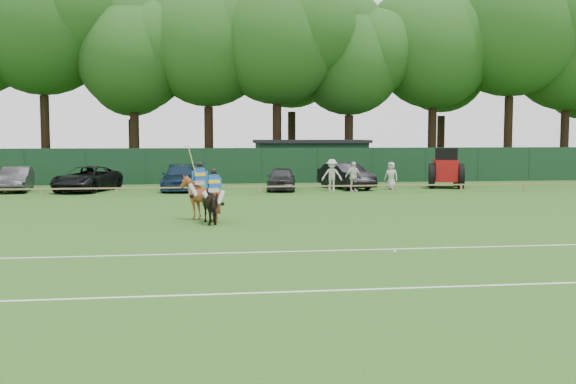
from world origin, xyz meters
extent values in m
plane|color=#1E4C14|center=(0.00, 0.00, 0.00)|extent=(160.00, 160.00, 0.00)
imported|color=black|center=(-2.00, 5.64, 0.76)|extent=(1.19, 1.94, 1.52)
imported|color=brown|center=(-2.51, 6.77, 0.89)|extent=(1.60, 1.76, 1.79)
imported|color=#2F2F32|center=(-13.33, 22.17, 0.74)|extent=(2.05, 4.64, 1.48)
imported|color=black|center=(-9.15, 21.70, 0.75)|extent=(4.10, 5.93, 1.50)
imported|color=#13253C|center=(-3.56, 21.65, 0.77)|extent=(2.38, 5.38, 1.54)
imported|color=#2F2F31|center=(2.57, 20.79, 0.72)|extent=(2.32, 4.41, 1.43)
imported|color=black|center=(6.81, 21.60, 0.81)|extent=(3.02, 5.23, 1.63)
imported|color=beige|center=(5.58, 20.01, 0.96)|extent=(1.36, 0.94, 1.93)
imported|color=silver|center=(6.68, 19.08, 0.90)|extent=(1.13, 0.70, 1.80)
imported|color=beige|center=(9.46, 20.55, 0.85)|extent=(1.00, 0.92, 1.71)
cube|color=silver|center=(-2.00, 5.64, 1.30)|extent=(0.41, 0.33, 0.18)
cube|color=#184FAF|center=(-2.00, 5.64, 1.62)|extent=(0.46, 0.38, 0.51)
cube|color=gold|center=(-2.00, 5.64, 1.60)|extent=(0.48, 0.37, 0.18)
sphere|color=black|center=(-2.00, 5.64, 1.99)|extent=(0.25, 0.25, 0.25)
cylinder|color=silver|center=(-1.73, 5.64, 1.00)|extent=(0.41, 0.40, 0.59)
cylinder|color=silver|center=(-2.24, 5.53, 1.00)|extent=(0.43, 0.31, 0.59)
cube|color=silver|center=(-2.51, 6.77, 1.51)|extent=(0.38, 0.29, 0.18)
cube|color=#184FAF|center=(-2.51, 6.77, 1.83)|extent=(0.43, 0.34, 0.51)
cube|color=gold|center=(-2.51, 6.77, 1.81)|extent=(0.46, 0.33, 0.18)
sphere|color=black|center=(-2.51, 6.77, 2.20)|extent=(0.25, 0.25, 0.25)
cylinder|color=silver|center=(-2.24, 6.75, 1.21)|extent=(0.42, 0.37, 0.59)
cylinder|color=silver|center=(-2.76, 6.70, 1.21)|extent=(0.42, 0.32, 0.59)
cylinder|color=tan|center=(-2.81, 6.79, 2.38)|extent=(0.33, 0.55, 1.17)
sphere|color=silver|center=(2.94, -1.66, 0.04)|extent=(0.09, 0.09, 0.09)
cube|color=silver|center=(0.00, -6.00, 0.01)|extent=(60.00, 0.10, 0.01)
cube|color=silver|center=(0.00, -1.00, 0.01)|extent=(60.00, 0.10, 0.01)
cube|color=#997F5B|center=(0.00, 18.00, 0.45)|extent=(62.00, 0.08, 0.08)
cube|color=#14351E|center=(0.00, 27.00, 1.25)|extent=(92.00, 0.04, 2.50)
cube|color=#14331E|center=(6.00, 30.00, 1.40)|extent=(8.00, 4.00, 2.80)
cube|color=black|center=(6.00, 30.00, 2.92)|extent=(8.40, 4.40, 0.24)
cube|color=#9E0E0F|center=(13.35, 21.50, 1.12)|extent=(2.06, 2.86, 1.39)
cube|color=black|center=(13.23, 21.09, 2.09)|extent=(1.62, 1.70, 0.96)
cylinder|color=black|center=(12.27, 21.04, 0.80)|extent=(0.76, 1.63, 1.61)
cylinder|color=black|center=(14.02, 20.52, 0.80)|extent=(0.76, 1.63, 1.61)
cylinder|color=black|center=(12.88, 22.75, 0.43)|extent=(0.55, 0.91, 0.86)
cylinder|color=black|center=(14.42, 22.30, 0.43)|extent=(0.55, 0.91, 0.86)
camera|label=1|loc=(-2.72, -20.08, 3.36)|focal=42.00mm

